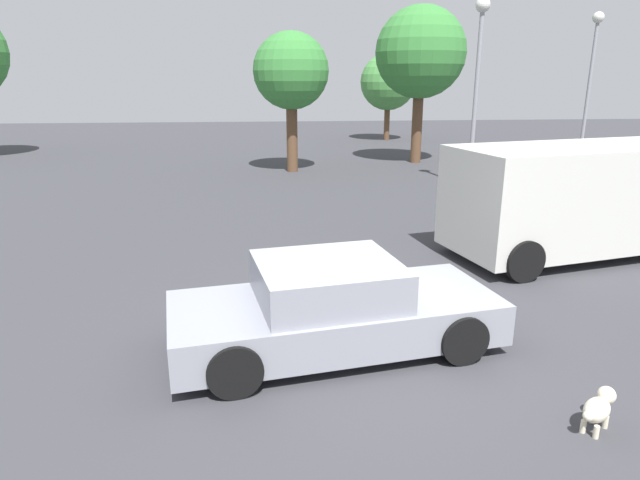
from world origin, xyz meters
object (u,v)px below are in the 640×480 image
object	(u,v)px
light_post_near	(479,60)
sedan_foreground	(333,309)
van_white	(579,197)
light_post_mid	(592,62)
dog	(599,407)

from	to	relation	value
light_post_near	sedan_foreground	bearing A→B (deg)	-118.61
van_white	light_post_mid	xyz separation A→B (m)	(7.00, 11.77, 2.90)
light_post_near	dog	bearing A→B (deg)	-104.79
van_white	sedan_foreground	bearing A→B (deg)	20.93
van_white	light_post_near	world-z (taller)	light_post_near
light_post_mid	light_post_near	bearing A→B (deg)	-144.59
dog	van_white	bearing A→B (deg)	24.59
light_post_near	light_post_mid	bearing A→B (deg)	35.41
van_white	light_post_near	xyz separation A→B (m)	(0.48, 7.14, 2.80)
sedan_foreground	dog	xyz separation A→B (m)	(2.47, -2.01, -0.32)
dog	light_post_mid	world-z (taller)	light_post_mid
sedan_foreground	van_white	world-z (taller)	van_white
dog	light_post_mid	size ratio (longest dim) A/B	0.09
dog	light_post_near	size ratio (longest dim) A/B	0.09
light_post_near	light_post_mid	xyz separation A→B (m)	(6.52, 4.63, 0.10)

